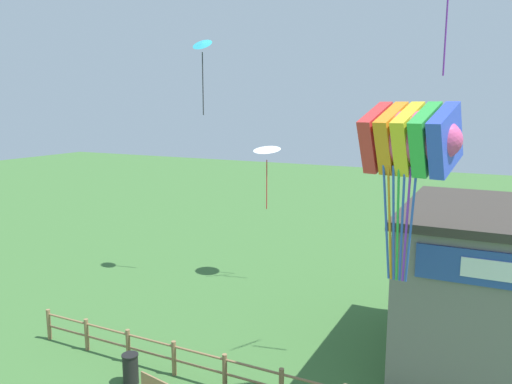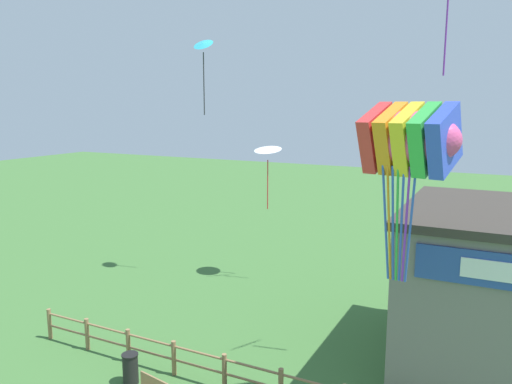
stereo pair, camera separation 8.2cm
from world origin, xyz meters
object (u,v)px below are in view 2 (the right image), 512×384
Objects in this scene: kite_rainbow_parafoil at (409,140)px; kite_white_delta at (268,150)px; kite_cyan_delta at (203,48)px; trash_bin at (130,368)px.

kite_rainbow_parafoil reaches higher than kite_white_delta.
kite_cyan_delta is (-2.74, -1.01, 4.53)m from kite_white_delta.
kite_rainbow_parafoil is at bearing -48.60° from kite_white_delta.
kite_white_delta is at bearing 92.36° from trash_bin.
kite_white_delta is 5.39m from kite_cyan_delta.
trash_bin is 10.10m from kite_rainbow_parafoil.
trash_bin is 0.27× the size of kite_cyan_delta.
kite_cyan_delta is at bearing 143.42° from kite_rainbow_parafoil.
trash_bin is at bearing -87.64° from kite_white_delta.
trash_bin is 11.60m from kite_white_delta.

